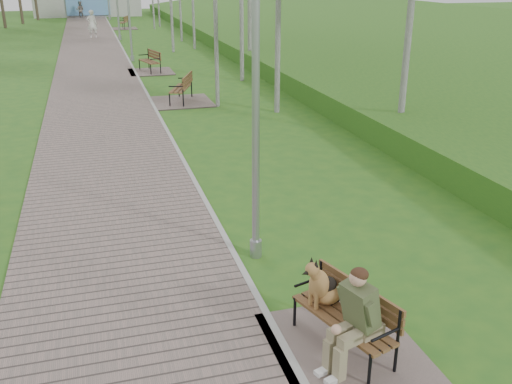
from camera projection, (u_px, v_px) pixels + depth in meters
ground at (204, 200)px, 11.57m from camera, size 120.00×120.00×0.00m
walkway at (92, 56)px, 30.33m from camera, size 3.50×67.00×0.04m
kerb at (126, 55)px, 30.78m from camera, size 0.10×67.00×0.05m
embankment at (342, 51)px, 32.56m from camera, size 14.00×70.00×1.60m
bench_main at (341, 323)px, 6.82m from camera, size 1.76×1.96×1.53m
bench_second at (181, 96)px, 19.89m from camera, size 1.99×2.21×1.22m
bench_third at (150, 67)px, 25.67m from camera, size 1.94×2.15×1.19m
bench_far at (124, 26)px, 44.18m from camera, size 1.93×2.15×1.19m
lamp_post_near at (256, 115)px, 8.44m from camera, size 0.19×0.19×5.04m
lamp_post_second at (129, 15)px, 27.98m from camera, size 0.18×0.18×4.76m
pedestrian_near at (92, 24)px, 37.99m from camera, size 0.75×0.58×1.83m
pedestrian_far at (80, 10)px, 53.12m from camera, size 0.83×0.69×1.53m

